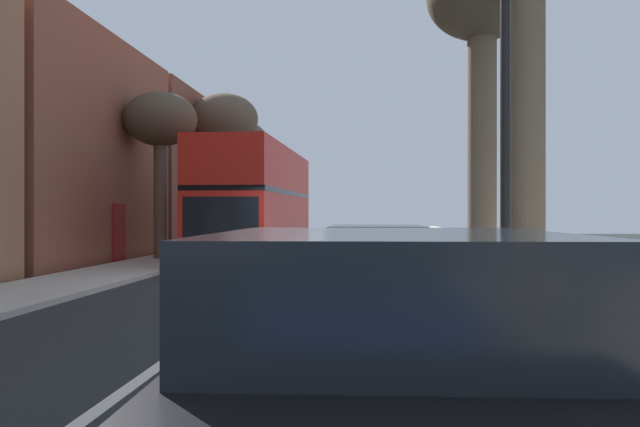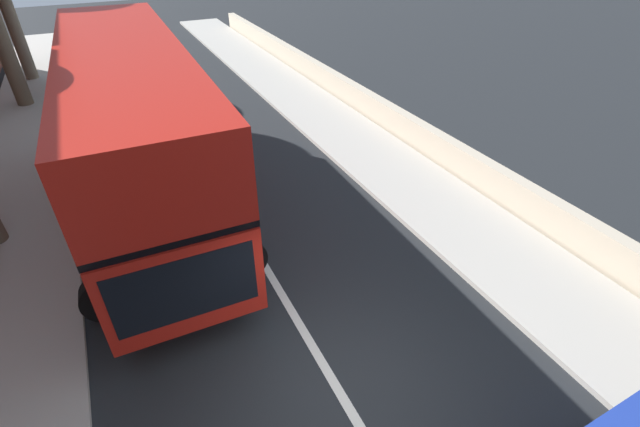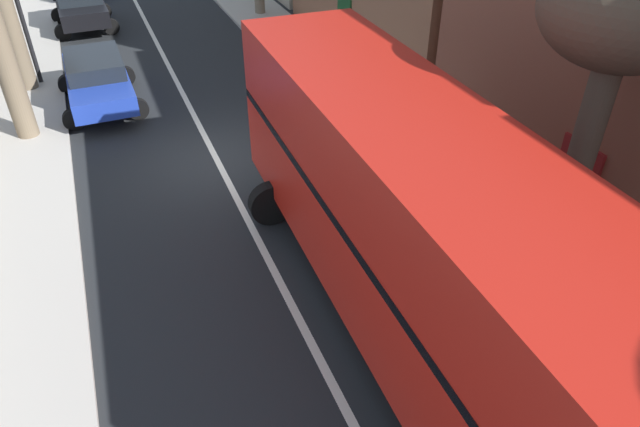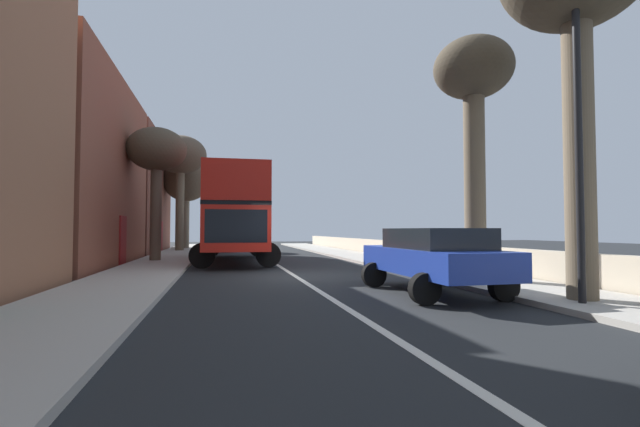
{
  "view_description": "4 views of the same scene",
  "coord_description": "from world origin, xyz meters",
  "px_view_note": "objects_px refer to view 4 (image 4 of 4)",
  "views": [
    {
      "loc": [
        2.41,
        -16.44,
        1.74
      ],
      "look_at": [
        0.78,
        4.48,
        1.75
      ],
      "focal_mm": 36.72,
      "sensor_mm": 36.0,
      "label": 1
    },
    {
      "loc": [
        -2.15,
        -3.55,
        6.37
      ],
      "look_at": [
        1.16,
        3.15,
        1.25
      ],
      "focal_mm": 24.76,
      "sensor_mm": 36.0,
      "label": 2
    },
    {
      "loc": [
        2.43,
        13.44,
        7.66
      ],
      "look_at": [
        -0.75,
        5.64,
        1.65
      ],
      "focal_mm": 31.88,
      "sensor_mm": 36.0,
      "label": 3
    },
    {
      "loc": [
        -2.33,
        -13.91,
        1.49
      ],
      "look_at": [
        2.33,
        6.51,
        2.3
      ],
      "focal_mm": 24.19,
      "sensor_mm": 36.0,
      "label": 4
    }
  ],
  "objects_px": {
    "parked_car_grey_left_1": "(219,238)",
    "street_tree_left_2": "(180,158)",
    "street_tree_left_0": "(157,154)",
    "street_tree_left_6": "(186,180)",
    "lamppost_right": "(578,109)",
    "parked_car_blue_right_2": "(433,256)",
    "double_decker_bus": "(235,212)",
    "street_tree_right_1": "(473,88)"
  },
  "relations": [
    {
      "from": "street_tree_left_2",
      "to": "lamppost_right",
      "type": "height_order",
      "value": "street_tree_left_2"
    },
    {
      "from": "double_decker_bus",
      "to": "street_tree_left_6",
      "type": "height_order",
      "value": "street_tree_left_6"
    },
    {
      "from": "double_decker_bus",
      "to": "lamppost_right",
      "type": "relative_size",
      "value": 1.68
    },
    {
      "from": "street_tree_left_0",
      "to": "street_tree_left_2",
      "type": "distance_m",
      "value": 9.81
    },
    {
      "from": "parked_car_blue_right_2",
      "to": "street_tree_left_2",
      "type": "distance_m",
      "value": 23.29
    },
    {
      "from": "parked_car_blue_right_2",
      "to": "lamppost_right",
      "type": "xyz_separation_m",
      "value": [
        1.8,
        -2.44,
        2.91
      ]
    },
    {
      "from": "parked_car_grey_left_1",
      "to": "lamppost_right",
      "type": "bearing_deg",
      "value": -74.31
    },
    {
      "from": "parked_car_grey_left_1",
      "to": "street_tree_left_0",
      "type": "height_order",
      "value": "street_tree_left_0"
    },
    {
      "from": "double_decker_bus",
      "to": "street_tree_right_1",
      "type": "height_order",
      "value": "street_tree_right_1"
    },
    {
      "from": "double_decker_bus",
      "to": "street_tree_left_6",
      "type": "relative_size",
      "value": 1.52
    },
    {
      "from": "street_tree_left_6",
      "to": "lamppost_right",
      "type": "height_order",
      "value": "street_tree_left_6"
    },
    {
      "from": "street_tree_left_6",
      "to": "lamppost_right",
      "type": "bearing_deg",
      "value": -71.22
    },
    {
      "from": "double_decker_bus",
      "to": "parked_car_grey_left_1",
      "type": "height_order",
      "value": "double_decker_bus"
    },
    {
      "from": "parked_car_grey_left_1",
      "to": "street_tree_right_1",
      "type": "xyz_separation_m",
      "value": [
        7.14,
        -20.19,
        4.58
      ]
    },
    {
      "from": "parked_car_grey_left_1",
      "to": "street_tree_left_0",
      "type": "relative_size",
      "value": 0.69
    },
    {
      "from": "parked_car_blue_right_2",
      "to": "lamppost_right",
      "type": "bearing_deg",
      "value": -53.57
    },
    {
      "from": "street_tree_left_0",
      "to": "lamppost_right",
      "type": "xyz_separation_m",
      "value": [
        9.58,
        -14.04,
        -1.2
      ]
    },
    {
      "from": "street_tree_left_0",
      "to": "parked_car_grey_left_1",
      "type": "bearing_deg",
      "value": 74.66
    },
    {
      "from": "double_decker_bus",
      "to": "street_tree_left_2",
      "type": "distance_m",
      "value": 11.07
    },
    {
      "from": "street_tree_left_0",
      "to": "street_tree_left_6",
      "type": "relative_size",
      "value": 0.88
    },
    {
      "from": "street_tree_left_2",
      "to": "parked_car_blue_right_2",
      "type": "bearing_deg",
      "value": -70.33
    },
    {
      "from": "parked_car_blue_right_2",
      "to": "street_tree_left_2",
      "type": "height_order",
      "value": "street_tree_left_2"
    },
    {
      "from": "street_tree_left_6",
      "to": "lamppost_right",
      "type": "distance_m",
      "value": 28.94
    },
    {
      "from": "street_tree_right_1",
      "to": "lamppost_right",
      "type": "xyz_separation_m",
      "value": [
        -0.35,
        -4.01,
        -1.73
      ]
    },
    {
      "from": "parked_car_blue_right_2",
      "to": "street_tree_left_6",
      "type": "height_order",
      "value": "street_tree_left_6"
    },
    {
      "from": "parked_car_grey_left_1",
      "to": "street_tree_left_2",
      "type": "bearing_deg",
      "value": -170.07
    },
    {
      "from": "street_tree_right_1",
      "to": "lamppost_right",
      "type": "bearing_deg",
      "value": -94.92
    },
    {
      "from": "parked_car_blue_right_2",
      "to": "street_tree_right_1",
      "type": "relative_size",
      "value": 0.67
    },
    {
      "from": "street_tree_left_0",
      "to": "street_tree_left_6",
      "type": "distance_m",
      "value": 13.32
    },
    {
      "from": "street_tree_left_2",
      "to": "lamppost_right",
      "type": "relative_size",
      "value": 1.24
    },
    {
      "from": "parked_car_grey_left_1",
      "to": "street_tree_left_2",
      "type": "xyz_separation_m",
      "value": [
        -2.62,
        -0.46,
        5.48
      ]
    },
    {
      "from": "parked_car_blue_right_2",
      "to": "street_tree_left_2",
      "type": "xyz_separation_m",
      "value": [
        -7.62,
        21.31,
        5.54
      ]
    },
    {
      "from": "parked_car_blue_right_2",
      "to": "lamppost_right",
      "type": "relative_size",
      "value": 0.72
    },
    {
      "from": "street_tree_right_1",
      "to": "street_tree_left_2",
      "type": "height_order",
      "value": "street_tree_left_2"
    },
    {
      "from": "double_decker_bus",
      "to": "street_tree_left_2",
      "type": "xyz_separation_m",
      "value": [
        -3.41,
        9.71,
        4.08
      ]
    },
    {
      "from": "street_tree_left_6",
      "to": "lamppost_right",
      "type": "relative_size",
      "value": 1.1
    },
    {
      "from": "parked_car_grey_left_1",
      "to": "street_tree_right_1",
      "type": "bearing_deg",
      "value": -70.52
    },
    {
      "from": "double_decker_bus",
      "to": "street_tree_left_0",
      "type": "relative_size",
      "value": 1.74
    },
    {
      "from": "street_tree_left_2",
      "to": "street_tree_left_6",
      "type": "distance_m",
      "value": 3.79
    },
    {
      "from": "street_tree_right_1",
      "to": "lamppost_right",
      "type": "distance_m",
      "value": 4.38
    },
    {
      "from": "street_tree_right_1",
      "to": "street_tree_left_2",
      "type": "xyz_separation_m",
      "value": [
        -9.76,
        19.74,
        0.9
      ]
    },
    {
      "from": "street_tree_right_1",
      "to": "street_tree_left_6",
      "type": "bearing_deg",
      "value": 112.45
    }
  ]
}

